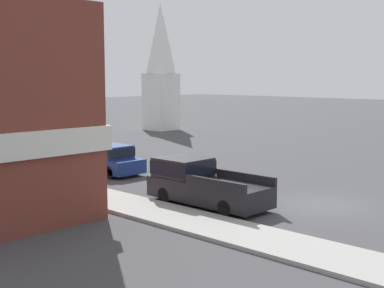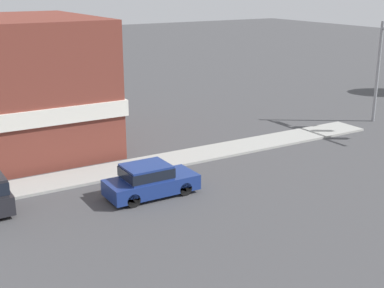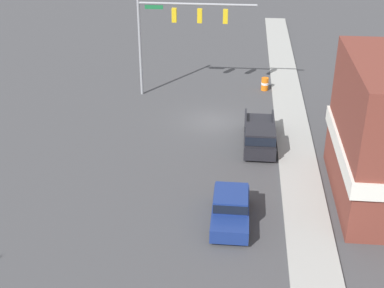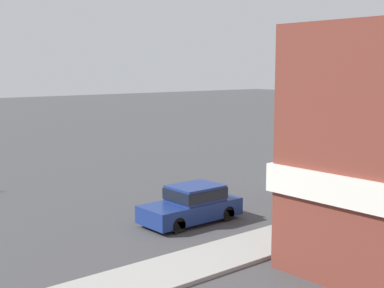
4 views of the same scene
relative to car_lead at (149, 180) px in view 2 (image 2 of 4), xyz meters
The scene contains 2 objects.
car_lead is the anchor object (origin of this frame).
corner_brick_building 12.08m from the car_lead, 164.94° to the right, with size 11.48×9.14×7.91m.
Camera 2 is at (19.81, 1.48, 9.89)m, focal length 50.00 mm.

